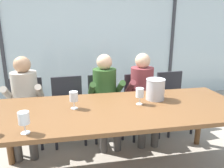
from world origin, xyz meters
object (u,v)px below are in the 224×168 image
at_px(chair_near_window_right, 172,97).
at_px(person_maroon_top, 143,91).
at_px(chair_left_of_center, 68,104).
at_px(person_olive_shirt, 106,93).
at_px(wine_glass_by_right_taster, 24,119).
at_px(ice_bucket_primary, 155,89).
at_px(dining_table, 118,114).
at_px(wine_glass_center_pour, 140,93).
at_px(chair_near_curtain, 27,106).
at_px(person_beige_jumper, 25,97).
at_px(chair_right_of_center, 140,100).
at_px(chair_center, 104,101).
at_px(wine_glass_near_bucket, 74,97).

xyz_separation_m(chair_near_window_right, person_maroon_top, (-0.52, -0.15, 0.17)).
relative_size(chair_left_of_center, person_olive_shirt, 0.73).
distance_m(chair_left_of_center, person_olive_shirt, 0.55).
relative_size(chair_left_of_center, wine_glass_by_right_taster, 5.03).
relative_size(chair_left_of_center, ice_bucket_primary, 3.75).
xyz_separation_m(chair_near_window_right, person_olive_shirt, (-1.05, -0.15, 0.17)).
bearing_deg(dining_table, wine_glass_center_pour, 13.23).
xyz_separation_m(dining_table, person_olive_shirt, (-0.01, 0.76, -0.02)).
height_order(chair_near_curtain, person_beige_jumper, person_beige_jumper).
height_order(chair_right_of_center, person_beige_jumper, person_beige_jumper).
xyz_separation_m(dining_table, chair_center, (-0.01, 0.93, -0.19)).
height_order(chair_near_curtain, person_olive_shirt, person_olive_shirt).
xyz_separation_m(chair_right_of_center, wine_glass_near_bucket, (-0.95, -0.82, 0.38)).
relative_size(dining_table, person_maroon_top, 2.15).
relative_size(person_maroon_top, wine_glass_center_pour, 6.87).
xyz_separation_m(chair_right_of_center, chair_near_window_right, (0.52, 0.04, 0.00)).
bearing_deg(person_olive_shirt, person_beige_jumper, 178.63).
distance_m(dining_table, chair_left_of_center, 1.05).
relative_size(person_beige_jumper, wine_glass_center_pour, 6.87).
bearing_deg(chair_near_window_right, wine_glass_near_bucket, -155.39).
bearing_deg(chair_left_of_center, wine_glass_center_pour, -52.62).
bearing_deg(chair_left_of_center, person_maroon_top, -11.69).
relative_size(chair_center, wine_glass_by_right_taster, 5.03).
bearing_deg(chair_near_curtain, dining_table, -41.68).
xyz_separation_m(chair_left_of_center, person_beige_jumper, (-0.53, -0.13, 0.17)).
bearing_deg(person_olive_shirt, wine_glass_by_right_taster, -126.47).
xyz_separation_m(chair_left_of_center, person_olive_shirt, (0.51, -0.13, 0.17)).
relative_size(dining_table, ice_bucket_primary, 11.03).
bearing_deg(wine_glass_near_bucket, chair_right_of_center, 40.60).
bearing_deg(dining_table, person_maroon_top, 55.80).
relative_size(chair_near_window_right, ice_bucket_primary, 3.75).
distance_m(chair_center, chair_near_window_right, 1.05).
bearing_deg(chair_near_window_right, wine_glass_center_pour, -138.51).
bearing_deg(wine_glass_center_pour, person_olive_shirt, 109.12).
xyz_separation_m(chair_right_of_center, person_beige_jumper, (-1.56, -0.11, 0.17)).
distance_m(dining_table, wine_glass_center_pour, 0.30).
height_order(chair_left_of_center, wine_glass_near_bucket, wine_glass_near_bucket).
xyz_separation_m(wine_glass_center_pour, wine_glass_by_right_taster, (-1.05, -0.43, 0.00)).
height_order(chair_center, person_maroon_top, person_maroon_top).
bearing_deg(chair_left_of_center, chair_center, -0.18).
bearing_deg(person_maroon_top, wine_glass_by_right_taster, -136.91).
bearing_deg(person_maroon_top, wine_glass_near_bucket, -141.12).
distance_m(chair_near_curtain, person_olive_shirt, 1.08).
bearing_deg(chair_near_curtain, person_olive_shirt, -8.94).
relative_size(chair_right_of_center, person_olive_shirt, 0.73).
relative_size(dining_table, wine_glass_by_right_taster, 14.80).
distance_m(person_olive_shirt, person_maroon_top, 0.53).
relative_size(chair_right_of_center, person_beige_jumper, 0.73).
xyz_separation_m(chair_right_of_center, person_olive_shirt, (-0.53, -0.11, 0.17)).
relative_size(ice_bucket_primary, wine_glass_near_bucket, 1.34).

